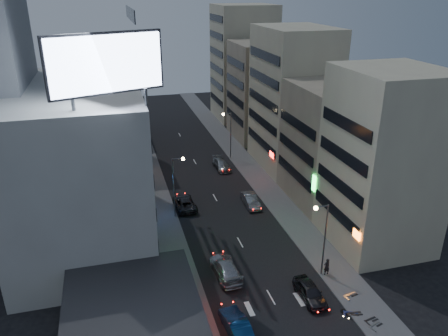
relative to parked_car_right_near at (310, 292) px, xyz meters
name	(u,v)px	position (x,y,z in m)	size (l,w,h in m)	color
ground	(287,326)	(-3.46, -2.84, -0.80)	(180.00, 180.00, 0.00)	black
sidewalk_left	(155,192)	(-11.46, 27.16, -0.74)	(4.00, 120.00, 0.12)	#4C4C4F
sidewalk_right	(259,180)	(4.54, 27.16, -0.74)	(4.00, 120.00, 0.12)	#4C4C4F
food_court	(122,322)	(-17.36, -0.84, 1.19)	(11.00, 13.00, 3.88)	beige
white_building	(79,167)	(-20.46, 17.16, 8.20)	(14.00, 24.00, 18.00)	#B1B0AC
shophouse_near	(383,161)	(11.54, 7.66, 9.20)	(10.00, 11.00, 20.00)	beige
shophouse_mid	(334,144)	(12.04, 19.16, 7.20)	(11.00, 12.00, 16.00)	tan
shophouse_far	(293,99)	(11.54, 32.16, 10.20)	(10.00, 14.00, 22.00)	beige
far_left_a	(93,103)	(-18.96, 42.16, 9.20)	(11.00, 10.00, 20.00)	#B1B0AC
far_left_b	(92,99)	(-19.46, 55.16, 6.70)	(12.00, 10.00, 15.00)	slate
far_right_a	(263,91)	(12.04, 47.16, 8.20)	(11.00, 12.00, 18.00)	tan
far_right_b	(243,63)	(12.54, 61.16, 11.20)	(12.00, 12.00, 24.00)	beige
billboard	(107,64)	(-16.45, 7.13, 20.86)	(9.52, 3.75, 6.20)	#595B60
street_lamp_right_near	(322,230)	(2.44, 3.16, 4.57)	(1.60, 0.44, 8.02)	#595B60
street_lamp_left	(177,179)	(-9.37, 19.16, 4.57)	(1.60, 0.44, 8.02)	#595B60
street_lamp_right_far	(228,129)	(2.44, 37.16, 4.57)	(1.60, 0.44, 8.02)	#595B60
parked_car_right_near	(310,292)	(0.00, 0.00, 0.00)	(1.88, 4.68, 1.59)	#242429
parked_car_right_mid	(251,200)	(0.62, 19.62, -0.03)	(1.62, 4.65, 1.53)	#93949A
parked_car_left	(185,203)	(-8.13, 21.28, -0.04)	(2.52, 5.46, 1.52)	black
parked_car_right_far	(222,164)	(0.13, 33.07, -0.04)	(2.14, 5.25, 1.52)	gray
road_car_blue	(236,325)	(-8.00, -2.37, 0.02)	(1.72, 4.94, 1.63)	navy
road_car_silver	(226,268)	(-6.75, 5.65, 0.06)	(2.39, 5.89, 1.71)	#A7AAB0
person	(327,267)	(3.25, 2.92, 0.25)	(0.68, 0.45, 1.86)	black
scooter_black_a	(375,311)	(4.55, -3.85, -0.11)	(1.85, 0.62, 1.13)	black
scooter_silver_a	(379,315)	(4.53, -4.44, -0.09)	(1.93, 0.64, 1.18)	#929499
scooter_blue	(359,307)	(3.39, -3.01, -0.09)	(1.92, 0.64, 1.17)	navy
scooter_black_b	(361,306)	(3.69, -2.94, -0.08)	(1.94, 0.65, 1.19)	black
scooter_silver_b	(355,286)	(4.57, -0.33, -0.06)	(2.03, 0.68, 1.24)	#A7A9AF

